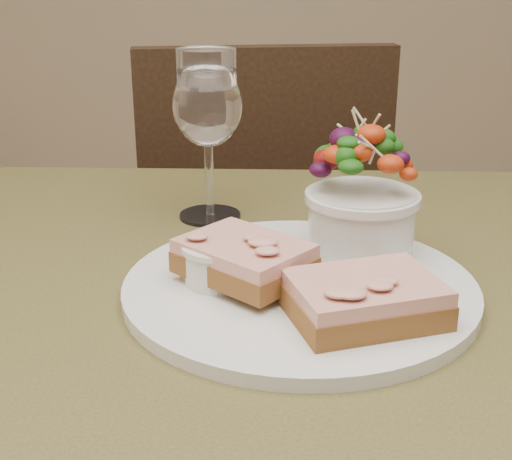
{
  "coord_description": "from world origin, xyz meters",
  "views": [
    {
      "loc": [
        0.01,
        -0.57,
        1.03
      ],
      "look_at": [
        -0.01,
        0.0,
        0.81
      ],
      "focal_mm": 50.0,
      "sensor_mm": 36.0,
      "label": 1
    }
  ],
  "objects_px": {
    "cafe_table": "(269,393)",
    "dinner_plate": "(300,287)",
    "ramekin": "(219,261)",
    "salad_bowl": "(363,194)",
    "sandwich_back": "(244,259)",
    "chair_far": "(254,335)",
    "wine_glass": "(208,111)",
    "sandwich_front": "(365,299)"
  },
  "relations": [
    {
      "from": "dinner_plate",
      "to": "sandwich_front",
      "type": "distance_m",
      "value": 0.08
    },
    {
      "from": "chair_far",
      "to": "ramekin",
      "type": "height_order",
      "value": "chair_far"
    },
    {
      "from": "chair_far",
      "to": "dinner_plate",
      "type": "height_order",
      "value": "chair_far"
    },
    {
      "from": "chair_far",
      "to": "dinner_plate",
      "type": "xyz_separation_m",
      "value": [
        0.07,
        -0.74,
        0.46
      ]
    },
    {
      "from": "sandwich_front",
      "to": "chair_far",
      "type": "bearing_deg",
      "value": 79.55
    },
    {
      "from": "sandwich_back",
      "to": "ramekin",
      "type": "distance_m",
      "value": 0.02
    },
    {
      "from": "sandwich_front",
      "to": "ramekin",
      "type": "xyz_separation_m",
      "value": [
        -0.12,
        0.06,
        0.0
      ]
    },
    {
      "from": "chair_far",
      "to": "sandwich_back",
      "type": "bearing_deg",
      "value": 82.73
    },
    {
      "from": "ramekin",
      "to": "sandwich_back",
      "type": "bearing_deg",
      "value": -7.03
    },
    {
      "from": "cafe_table",
      "to": "salad_bowl",
      "type": "height_order",
      "value": "salad_bowl"
    },
    {
      "from": "sandwich_front",
      "to": "dinner_plate",
      "type": "bearing_deg",
      "value": 108.45
    },
    {
      "from": "cafe_table",
      "to": "ramekin",
      "type": "distance_m",
      "value": 0.14
    },
    {
      "from": "sandwich_back",
      "to": "wine_glass",
      "type": "xyz_separation_m",
      "value": [
        -0.05,
        0.2,
        0.09
      ]
    },
    {
      "from": "salad_bowl",
      "to": "dinner_plate",
      "type": "bearing_deg",
      "value": -130.72
    },
    {
      "from": "cafe_table",
      "to": "salad_bowl",
      "type": "distance_m",
      "value": 0.21
    },
    {
      "from": "cafe_table",
      "to": "sandwich_front",
      "type": "relative_size",
      "value": 5.85
    },
    {
      "from": "salad_bowl",
      "to": "wine_glass",
      "type": "distance_m",
      "value": 0.21
    },
    {
      "from": "cafe_table",
      "to": "sandwich_back",
      "type": "xyz_separation_m",
      "value": [
        -0.02,
        -0.0,
        0.14
      ]
    },
    {
      "from": "ramekin",
      "to": "cafe_table",
      "type": "bearing_deg",
      "value": -1.82
    },
    {
      "from": "sandwich_front",
      "to": "ramekin",
      "type": "bearing_deg",
      "value": 133.6
    },
    {
      "from": "dinner_plate",
      "to": "sandwich_front",
      "type": "relative_size",
      "value": 2.28
    },
    {
      "from": "dinner_plate",
      "to": "sandwich_back",
      "type": "distance_m",
      "value": 0.06
    },
    {
      "from": "cafe_table",
      "to": "dinner_plate",
      "type": "height_order",
      "value": "dinner_plate"
    },
    {
      "from": "cafe_table",
      "to": "sandwich_back",
      "type": "relative_size",
      "value": 6.02
    },
    {
      "from": "wine_glass",
      "to": "cafe_table",
      "type": "bearing_deg",
      "value": -70.29
    },
    {
      "from": "salad_bowl",
      "to": "cafe_table",
      "type": "bearing_deg",
      "value": -139.94
    },
    {
      "from": "ramekin",
      "to": "wine_glass",
      "type": "distance_m",
      "value": 0.22
    },
    {
      "from": "dinner_plate",
      "to": "sandwich_front",
      "type": "height_order",
      "value": "sandwich_front"
    },
    {
      "from": "sandwich_back",
      "to": "salad_bowl",
      "type": "relative_size",
      "value": 1.05
    },
    {
      "from": "cafe_table",
      "to": "wine_glass",
      "type": "distance_m",
      "value": 0.31
    },
    {
      "from": "ramekin",
      "to": "salad_bowl",
      "type": "height_order",
      "value": "salad_bowl"
    },
    {
      "from": "dinner_plate",
      "to": "ramekin",
      "type": "distance_m",
      "value": 0.08
    },
    {
      "from": "chair_far",
      "to": "wine_glass",
      "type": "distance_m",
      "value": 0.79
    },
    {
      "from": "sandwich_front",
      "to": "wine_glass",
      "type": "bearing_deg",
      "value": 100.7
    },
    {
      "from": "sandwich_front",
      "to": "wine_glass",
      "type": "relative_size",
      "value": 0.78
    },
    {
      "from": "chair_far",
      "to": "wine_glass",
      "type": "relative_size",
      "value": 5.14
    },
    {
      "from": "chair_far",
      "to": "dinner_plate",
      "type": "distance_m",
      "value": 0.87
    },
    {
      "from": "cafe_table",
      "to": "chair_far",
      "type": "xyz_separation_m",
      "value": [
        -0.04,
        0.74,
        -0.36
      ]
    },
    {
      "from": "dinner_plate",
      "to": "salad_bowl",
      "type": "xyz_separation_m",
      "value": [
        0.06,
        0.07,
        0.07
      ]
    },
    {
      "from": "cafe_table",
      "to": "ramekin",
      "type": "height_order",
      "value": "ramekin"
    },
    {
      "from": "cafe_table",
      "to": "sandwich_front",
      "type": "xyz_separation_m",
      "value": [
        0.08,
        -0.06,
        0.13
      ]
    },
    {
      "from": "cafe_table",
      "to": "dinner_plate",
      "type": "xyz_separation_m",
      "value": [
        0.03,
        0.0,
        0.11
      ]
    }
  ]
}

